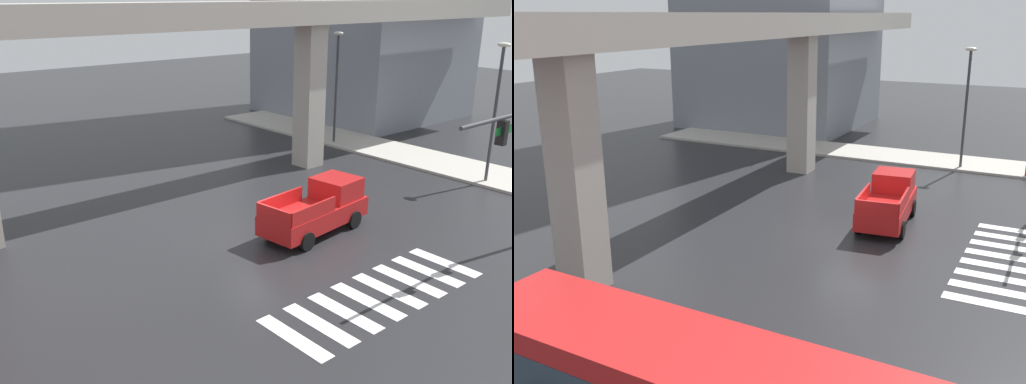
# 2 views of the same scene
# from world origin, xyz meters

# --- Properties ---
(ground_plane) EXTENTS (120.00, 120.00, 0.00)m
(ground_plane) POSITION_xyz_m (0.00, 0.00, 0.00)
(ground_plane) COLOR #232326
(crosswalk_stripes) EXTENTS (8.25, 2.80, 0.01)m
(crosswalk_stripes) POSITION_xyz_m (0.00, -6.11, 0.01)
(crosswalk_stripes) COLOR silver
(crosswalk_stripes) RESTS_ON ground
(elevated_overpass) EXTENTS (56.28, 2.30, 9.13)m
(elevated_overpass) POSITION_xyz_m (0.00, 6.36, 7.86)
(elevated_overpass) COLOR #ADA89E
(elevated_overpass) RESTS_ON ground
(sidewalk_east) EXTENTS (4.00, 36.00, 0.15)m
(sidewalk_east) POSITION_xyz_m (15.04, 2.00, 0.07)
(sidewalk_east) COLOR #ADA89E
(sidewalk_east) RESTS_ON ground
(pickup_truck) EXTENTS (5.27, 2.49, 2.08)m
(pickup_truck) POSITION_xyz_m (2.43, -0.93, 0.99)
(pickup_truck) COLOR red
(pickup_truck) RESTS_ON ground
(street_lamp_near_corner) EXTENTS (0.44, 0.70, 7.24)m
(street_lamp_near_corner) POSITION_xyz_m (13.84, -2.07, 4.56)
(street_lamp_near_corner) COLOR #38383D
(street_lamp_near_corner) RESTS_ON ground
(street_lamp_mid_block) EXTENTS (0.44, 0.70, 7.24)m
(street_lamp_mid_block) POSITION_xyz_m (13.84, 8.83, 4.56)
(street_lamp_mid_block) COLOR #38383D
(street_lamp_mid_block) RESTS_ON ground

